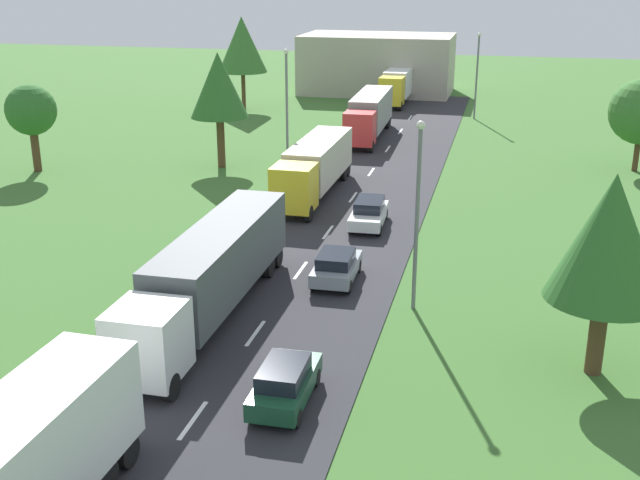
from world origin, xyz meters
The scene contains 16 objects.
road centered at (0.00, 24.50, 0.03)m, with size 10.00×140.00×0.06m, color #2B2B30.
truck_second centered at (-2.32, 31.51, 2.13)m, with size 2.55×14.84×3.61m.
truck_third centered at (-2.58, 50.86, 2.05)m, with size 2.54×12.32×3.43m.
truck_fourth centered at (-2.34, 69.92, 2.16)m, with size 2.83×12.81×3.68m.
truck_fifth centered at (-2.50, 89.71, 2.13)m, with size 2.67×12.98×3.57m.
car_third centered at (2.70, 25.19, 0.87)m, with size 1.77×4.06×1.58m.
car_fourth centered at (2.03, 36.48, 0.84)m, with size 1.97×4.00×1.49m.
car_fifth centered at (2.04, 45.21, 0.87)m, with size 2.01×4.55×1.57m.
lamppost_second centered at (6.00, 34.37, 4.67)m, with size 0.36×0.36×8.38m.
lamppost_third centered at (-6.11, 56.81, 4.90)m, with size 0.36×0.36×8.83m.
lamppost_fourth centered at (6.19, 81.22, 4.62)m, with size 0.36×0.36×8.29m.
tree_oak centered at (-11.28, 56.81, 6.08)m, with size 4.27×4.27×8.49m.
tree_birch centered at (13.26, 30.11, 5.29)m, with size 4.24×4.24×7.67m.
tree_pine centered at (-17.67, 80.90, 6.68)m, with size 5.08×5.08×9.49m.
tree_elm centered at (-24.07, 52.44, 4.47)m, with size 3.65×3.65×6.36m.
distant_building centered at (-6.02, 95.74, 3.37)m, with size 17.42×10.32×6.74m, color #B2A899.
Camera 1 is at (9.44, 2.29, 14.42)m, focal length 44.17 mm.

